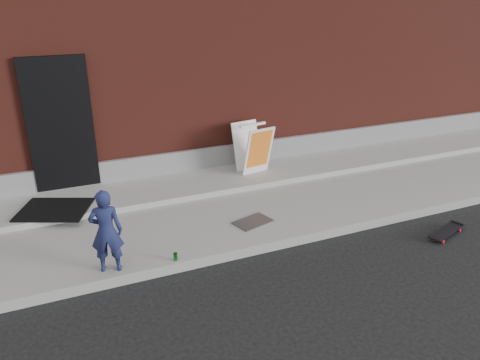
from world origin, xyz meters
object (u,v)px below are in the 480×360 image
child (106,231)px  soda_can (175,257)px  skateboard (446,231)px  pizza_sign (253,148)px

child → soda_can: bearing=-174.5°
child → soda_can: child is taller
child → skateboard: (4.90, -0.82, -0.64)m
pizza_sign → soda_can: 3.27m
child → pizza_sign: (3.04, 2.24, 0.01)m
child → pizza_sign: 3.77m
child → pizza_sign: child is taller
skateboard → soda_can: soda_can is taller
skateboard → pizza_sign: 3.64m
child → soda_can: size_ratio=10.39×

